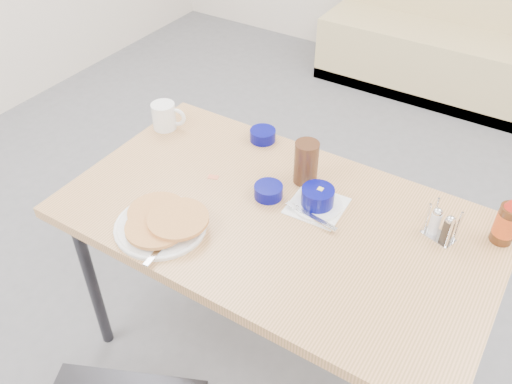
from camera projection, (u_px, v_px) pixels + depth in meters
The scene contains 11 objects.
booth_bench at pixel (465, 46), 3.67m from camera, with size 1.90×0.56×1.22m.
dining_table at pixel (277, 229), 1.80m from camera, with size 1.40×0.80×0.76m.
pancake_plate at pixel (162, 223), 1.70m from camera, with size 0.30×0.31×0.05m.
coffee_mug at pixel (165, 116), 2.12m from camera, with size 0.13×0.09×0.11m.
grits_setting at pixel (317, 199), 1.77m from camera, with size 0.20×0.19×0.07m.
creamer_bowl at pixel (263, 135), 2.07m from camera, with size 0.10×0.10×0.04m.
butter_bowl at pixel (268, 191), 1.82m from camera, with size 0.10×0.10×0.04m.
amber_tumbler at pixel (306, 162), 1.84m from camera, with size 0.08×0.08×0.16m, color #402414.
condiment_caddy at pixel (441, 227), 1.65m from camera, with size 0.11×0.09×0.12m.
syrup_bottle at pixel (507, 222), 1.62m from camera, with size 0.07×0.07×0.18m.
sugar_wrapper at pixel (213, 177), 1.91m from camera, with size 0.04×0.02×0.00m, color #DF6F4A.
Camera 1 is at (0.63, -0.89, 1.95)m, focal length 38.00 mm.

